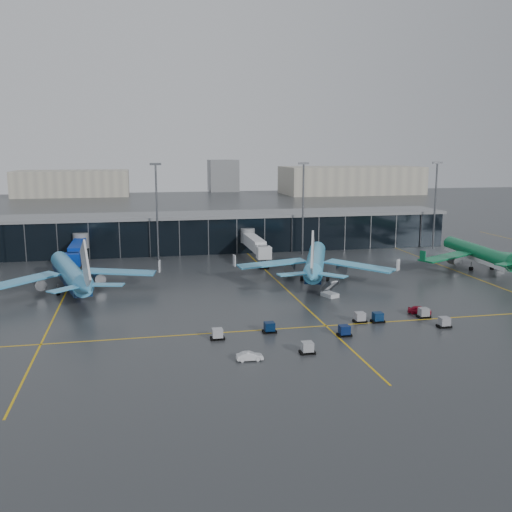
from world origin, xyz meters
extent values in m
plane|color=#282B2D|center=(0.00, 0.00, 0.00)|extent=(600.00, 600.00, 0.00)
cube|color=black|center=(0.00, 62.00, 5.00)|extent=(140.00, 16.00, 10.00)
cube|color=slate|center=(0.00, 62.00, 10.30)|extent=(142.00, 17.00, 0.80)
cylinder|color=#595B60|center=(-35.00, 53.50, 5.20)|extent=(4.00, 4.00, 4.00)
cube|color=navy|center=(-35.00, 40.00, 4.40)|extent=(3.00, 24.00, 3.00)
cylinder|color=#595B60|center=(-35.00, 32.50, 1.30)|extent=(1.00, 1.00, 2.60)
cylinder|color=#595B60|center=(10.00, 53.50, 5.20)|extent=(4.00, 4.00, 4.00)
cube|color=silver|center=(10.00, 40.00, 4.40)|extent=(3.00, 24.00, 3.00)
cylinder|color=#595B60|center=(10.00, 32.50, 1.30)|extent=(1.00, 1.00, 2.60)
cylinder|color=#595B60|center=(-15.00, 50.00, 12.50)|extent=(0.50, 0.50, 25.00)
cube|color=#595B60|center=(-15.00, 50.00, 25.20)|extent=(3.00, 0.40, 0.60)
cylinder|color=#595B60|center=(25.00, 50.00, 12.50)|extent=(0.50, 0.50, 25.00)
cube|color=#595B60|center=(25.00, 50.00, 25.20)|extent=(3.00, 0.40, 0.60)
cylinder|color=#595B60|center=(65.00, 50.00, 12.50)|extent=(0.50, 0.50, 25.00)
cube|color=#595B60|center=(65.00, 50.00, 25.20)|extent=(3.00, 0.40, 0.60)
cube|color=#B2AD99|center=(120.00, 260.00, 9.00)|extent=(90.00, 42.00, 18.00)
cube|color=#B2AD99|center=(-60.00, 280.00, 8.00)|extent=(70.00, 38.00, 16.00)
cube|color=#B2AD99|center=(40.00, 300.00, 11.00)|extent=(20.00, 20.00, 22.00)
cube|color=gold|center=(-35.00, 20.00, 0.01)|extent=(0.30, 120.00, 0.02)
cube|color=gold|center=(10.00, 20.00, 0.01)|extent=(0.30, 120.00, 0.02)
cube|color=gold|center=(55.00, 20.00, 0.01)|extent=(0.30, 120.00, 0.02)
cube|color=gold|center=(10.00, -15.00, 0.01)|extent=(220.00, 0.30, 0.02)
cube|color=black|center=(16.32, -14.20, 0.18)|extent=(2.20, 1.50, 0.36)
cube|color=gray|center=(16.32, -14.20, 0.95)|extent=(1.60, 1.50, 1.50)
cube|color=black|center=(19.28, -14.84, 0.18)|extent=(2.20, 1.50, 0.36)
cube|color=#051E42|center=(19.28, -14.84, 0.95)|extent=(1.60, 1.50, 1.50)
cube|color=black|center=(28.23, -13.95, 0.18)|extent=(2.20, 1.50, 0.36)
cube|color=gray|center=(28.23, -13.95, 0.95)|extent=(1.60, 1.50, 1.50)
cube|color=black|center=(28.87, -19.67, 0.18)|extent=(2.20, 1.50, 0.36)
cube|color=gray|center=(28.87, -19.67, 0.95)|extent=(1.60, 1.50, 1.50)
cube|color=black|center=(0.00, -16.53, 0.18)|extent=(2.20, 1.50, 0.36)
cube|color=#041739|center=(0.00, -16.53, 0.95)|extent=(1.60, 1.50, 1.50)
cube|color=black|center=(3.18, -26.90, 0.18)|extent=(2.20, 1.50, 0.36)
cube|color=#919499|center=(3.18, -26.90, 0.95)|extent=(1.60, 1.50, 1.50)
cube|color=black|center=(-8.61, -18.12, 0.18)|extent=(2.20, 1.50, 0.36)
cube|color=#9A9CA3|center=(-8.61, -18.12, 0.95)|extent=(1.60, 1.50, 1.50)
cube|color=black|center=(11.13, -20.60, 0.18)|extent=(2.20, 1.50, 0.36)
cube|color=#051543|center=(11.13, -20.60, 0.95)|extent=(1.60, 1.50, 1.50)
cube|color=silver|center=(16.93, 3.09, 0.40)|extent=(3.21, 3.78, 0.80)
cube|color=silver|center=(16.93, 3.09, 2.30)|extent=(2.52, 3.22, 2.29)
imported|color=maroon|center=(28.65, -11.69, 0.70)|extent=(4.41, 3.51, 1.41)
imported|color=silver|center=(-5.46, -27.96, 0.62)|extent=(3.78, 1.43, 1.23)
camera|label=1|loc=(-19.94, -101.72, 28.78)|focal=40.00mm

